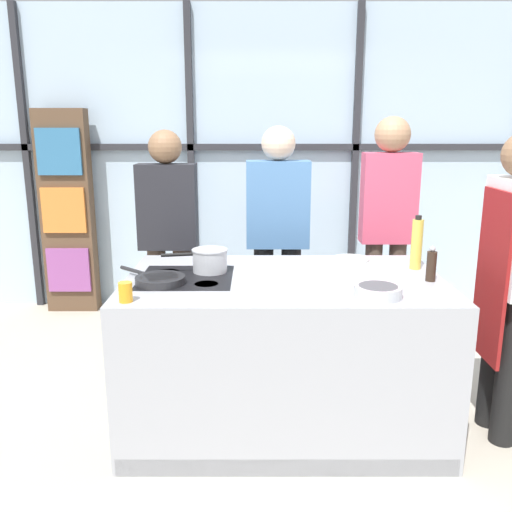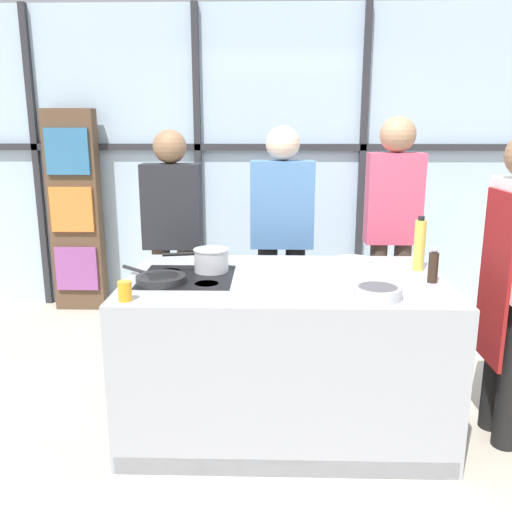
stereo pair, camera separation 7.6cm
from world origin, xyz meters
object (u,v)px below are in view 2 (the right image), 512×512
Objects in this scene: frying_pan at (160,279)px; mixing_bowl at (378,292)px; spectator_center_right at (393,221)px; spectator_center_left at (282,231)px; saucepan at (211,259)px; oil_bottle at (420,245)px; white_plate at (353,260)px; juice_glass_near at (125,291)px; pepper_grinder at (433,266)px; spectator_far_left at (173,231)px.

frying_pan is 1.70× the size of mixing_bowl.
spectator_center_left is at bearing 0.00° from spectator_center_right.
saucepan is (-1.24, -0.84, -0.08)m from spectator_center_right.
spectator_center_left reaches higher than mixing_bowl.
white_plate is at bearing 148.77° from oil_bottle.
mixing_bowl is 0.74× the size of oil_bottle.
spectator_center_left reaches higher than juice_glass_near.
frying_pan is at bearing 36.05° from spectator_center_right.
pepper_grinder is (-0.00, -1.03, -0.07)m from spectator_center_right.
oil_bottle reaches higher than mixing_bowl.
spectator_center_left reaches higher than pepper_grinder.
mixing_bowl is at bearing -122.25° from oil_bottle.
pepper_grinder reaches higher than juice_glass_near.
spectator_center_right is 18.36× the size of juice_glass_near.
mixing_bowl is at bearing 108.94° from spectator_center_left.
spectator_far_left is 5.30× the size of oil_bottle.
saucepan reaches higher than frying_pan.
spectator_center_left is 1.60m from juice_glass_near.
spectator_center_right is at bearing 57.40° from white_plate.
juice_glass_near is (0.01, -1.39, -0.03)m from spectator_far_left.
spectator_center_right is 7.56× the size of mixing_bowl.
spectator_far_left is 8.64× the size of pepper_grinder.
mixing_bowl is (1.14, -0.23, 0.01)m from frying_pan.
saucepan reaches higher than white_plate.
frying_pan is at bearing -155.24° from white_plate.
spectator_center_left reaches higher than saucepan.
spectator_center_left reaches higher than frying_pan.
saucepan is 1.25m from pepper_grinder.
pepper_grinder is at bearing 12.71° from juice_glass_near.
frying_pan is (-1.49, -1.08, -0.13)m from spectator_center_right.
spectator_center_left is 1.31m from pepper_grinder.
white_plate is at bearing 127.35° from pepper_grinder.
mixing_bowl reaches higher than frying_pan.
juice_glass_near is at bearing -123.13° from saucepan.
pepper_grinder is at bearing 147.25° from spectator_far_left.
frying_pan is at bearing -168.21° from oil_bottle.
frying_pan reaches higher than white_plate.
oil_bottle is (0.79, -0.78, 0.07)m from spectator_center_left.
juice_glass_near reaches higher than frying_pan.
spectator_center_left is 4.54× the size of saucepan.
oil_bottle is (-0.01, -0.78, -0.00)m from spectator_center_right.
pepper_grinder is at bearing 38.78° from mixing_bowl.
pepper_grinder is (0.36, -0.47, 0.08)m from white_plate.
saucepan reaches higher than mixing_bowl.
frying_pan is at bearing 168.40° from mixing_bowl.
saucepan is at bearing -177.01° from oil_bottle.
saucepan is 1.23m from oil_bottle.
spectator_center_left is at bearing 60.35° from juice_glass_near.
mixing_bowl is at bearing -11.60° from frying_pan.
spectator_center_right is 0.78m from oil_bottle.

